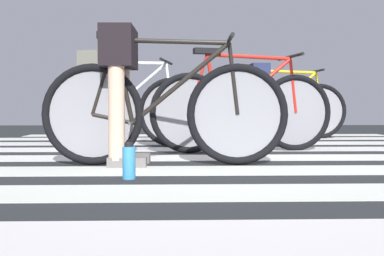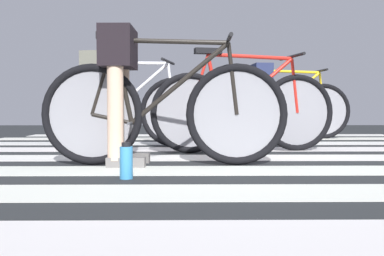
{
  "view_description": "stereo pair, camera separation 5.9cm",
  "coord_description": "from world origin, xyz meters",
  "px_view_note": "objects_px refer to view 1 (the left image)",
  "views": [
    {
      "loc": [
        -0.31,
        -3.66,
        0.43
      ],
      "look_at": [
        -0.21,
        -0.04,
        0.27
      ],
      "focal_mm": 43.47,
      "sensor_mm": 36.0,
      "label": 1
    },
    {
      "loc": [
        -0.26,
        -3.66,
        0.43
      ],
      "look_at": [
        -0.21,
        -0.04,
        0.27
      ],
      "focal_mm": 43.47,
      "sensor_mm": 36.0,
      "label": 2
    }
  ],
  "objects_px": {
    "cyclist_3_of_4": "(95,86)",
    "bicycle_4_of_4": "(282,109)",
    "bicycle_3_of_4": "(124,110)",
    "bicycle_1_of_4": "(164,111)",
    "cyclist_4_of_4": "(258,91)",
    "bicycle_2_of_4": "(244,110)",
    "water_bottle": "(129,162)",
    "cyclist_1_of_4": "(120,77)"
  },
  "relations": [
    {
      "from": "cyclist_3_of_4",
      "to": "bicycle_4_of_4",
      "type": "height_order",
      "value": "cyclist_3_of_4"
    },
    {
      "from": "bicycle_3_of_4",
      "to": "cyclist_3_of_4",
      "type": "distance_m",
      "value": 0.4
    },
    {
      "from": "bicycle_4_of_4",
      "to": "bicycle_1_of_4",
      "type": "bearing_deg",
      "value": -122.74
    },
    {
      "from": "bicycle_3_of_4",
      "to": "cyclist_4_of_4",
      "type": "distance_m",
      "value": 1.93
    },
    {
      "from": "cyclist_4_of_4",
      "to": "cyclist_3_of_4",
      "type": "bearing_deg",
      "value": -156.77
    },
    {
      "from": "bicycle_2_of_4",
      "to": "bicycle_3_of_4",
      "type": "bearing_deg",
      "value": 139.53
    },
    {
      "from": "bicycle_1_of_4",
      "to": "cyclist_4_of_4",
      "type": "relative_size",
      "value": 1.81
    },
    {
      "from": "bicycle_1_of_4",
      "to": "cyclist_3_of_4",
      "type": "bearing_deg",
      "value": 116.52
    },
    {
      "from": "bicycle_2_of_4",
      "to": "bicycle_3_of_4",
      "type": "relative_size",
      "value": 1.0
    },
    {
      "from": "bicycle_1_of_4",
      "to": "water_bottle",
      "type": "bearing_deg",
      "value": -104.78
    },
    {
      "from": "bicycle_2_of_4",
      "to": "bicycle_4_of_4",
      "type": "relative_size",
      "value": 0.99
    },
    {
      "from": "bicycle_1_of_4",
      "to": "cyclist_3_of_4",
      "type": "distance_m",
      "value": 1.85
    },
    {
      "from": "bicycle_1_of_4",
      "to": "cyclist_3_of_4",
      "type": "relative_size",
      "value": 1.76
    },
    {
      "from": "cyclist_1_of_4",
      "to": "bicycle_4_of_4",
      "type": "bearing_deg",
      "value": 58.36
    },
    {
      "from": "water_bottle",
      "to": "bicycle_3_of_4",
      "type": "bearing_deg",
      "value": 97.37
    },
    {
      "from": "bicycle_2_of_4",
      "to": "cyclist_4_of_4",
      "type": "relative_size",
      "value": 1.79
    },
    {
      "from": "bicycle_2_of_4",
      "to": "cyclist_1_of_4",
      "type": "bearing_deg",
      "value": -148.13
    },
    {
      "from": "bicycle_4_of_4",
      "to": "cyclist_4_of_4",
      "type": "bearing_deg",
      "value": -180.0
    },
    {
      "from": "water_bottle",
      "to": "cyclist_1_of_4",
      "type": "bearing_deg",
      "value": 101.23
    },
    {
      "from": "bicycle_4_of_4",
      "to": "cyclist_4_of_4",
      "type": "distance_m",
      "value": 0.39
    },
    {
      "from": "cyclist_1_of_4",
      "to": "water_bottle",
      "type": "xyz_separation_m",
      "value": [
        0.13,
        -0.64,
        -0.52
      ]
    },
    {
      "from": "bicycle_1_of_4",
      "to": "water_bottle",
      "type": "relative_size",
      "value": 8.34
    },
    {
      "from": "bicycle_3_of_4",
      "to": "bicycle_4_of_4",
      "type": "distance_m",
      "value": 2.19
    },
    {
      "from": "bicycle_2_of_4",
      "to": "cyclist_4_of_4",
      "type": "bearing_deg",
      "value": 64.66
    },
    {
      "from": "bicycle_1_of_4",
      "to": "bicycle_3_of_4",
      "type": "distance_m",
      "value": 1.67
    },
    {
      "from": "bicycle_4_of_4",
      "to": "cyclist_4_of_4",
      "type": "height_order",
      "value": "cyclist_4_of_4"
    },
    {
      "from": "bicycle_4_of_4",
      "to": "bicycle_2_of_4",
      "type": "bearing_deg",
      "value": -117.71
    },
    {
      "from": "bicycle_1_of_4",
      "to": "bicycle_3_of_4",
      "type": "height_order",
      "value": "same"
    },
    {
      "from": "bicycle_4_of_4",
      "to": "cyclist_1_of_4",
      "type": "bearing_deg",
      "value": -127.72
    },
    {
      "from": "bicycle_3_of_4",
      "to": "bicycle_4_of_4",
      "type": "xyz_separation_m",
      "value": [
        1.9,
        1.09,
        0.0
      ]
    },
    {
      "from": "bicycle_3_of_4",
      "to": "cyclist_4_of_4",
      "type": "relative_size",
      "value": 1.79
    },
    {
      "from": "bicycle_1_of_4",
      "to": "cyclist_4_of_4",
      "type": "bearing_deg",
      "value": 68.53
    },
    {
      "from": "bicycle_3_of_4",
      "to": "cyclist_4_of_4",
      "type": "bearing_deg",
      "value": 44.47
    },
    {
      "from": "bicycle_2_of_4",
      "to": "cyclist_3_of_4",
      "type": "bearing_deg",
      "value": 142.99
    },
    {
      "from": "bicycle_1_of_4",
      "to": "bicycle_4_of_4",
      "type": "distance_m",
      "value": 3.04
    },
    {
      "from": "bicycle_2_of_4",
      "to": "water_bottle",
      "type": "xyz_separation_m",
      "value": [
        -0.88,
        -1.58,
        -0.29
      ]
    },
    {
      "from": "cyclist_4_of_4",
      "to": "bicycle_3_of_4",
      "type": "bearing_deg",
      "value": -150.96
    },
    {
      "from": "cyclist_4_of_4",
      "to": "water_bottle",
      "type": "height_order",
      "value": "cyclist_4_of_4"
    },
    {
      "from": "water_bottle",
      "to": "cyclist_3_of_4",
      "type": "bearing_deg",
      "value": 104.54
    },
    {
      "from": "bicycle_1_of_4",
      "to": "cyclist_3_of_4",
      "type": "xyz_separation_m",
      "value": [
        -0.78,
        1.66,
        0.25
      ]
    },
    {
      "from": "bicycle_1_of_4",
      "to": "bicycle_2_of_4",
      "type": "distance_m",
      "value": 1.17
    },
    {
      "from": "cyclist_3_of_4",
      "to": "bicycle_4_of_4",
      "type": "xyz_separation_m",
      "value": [
        2.21,
        1.03,
        -0.25
      ]
    }
  ]
}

